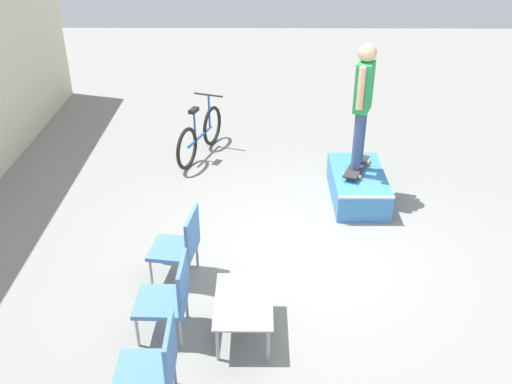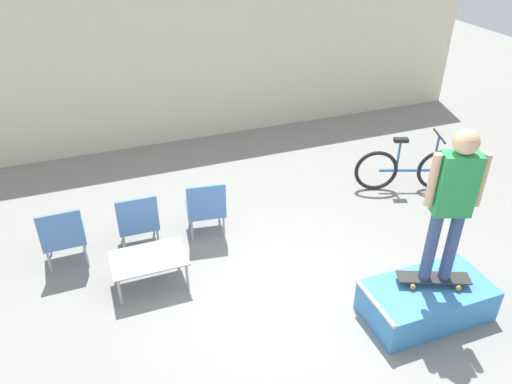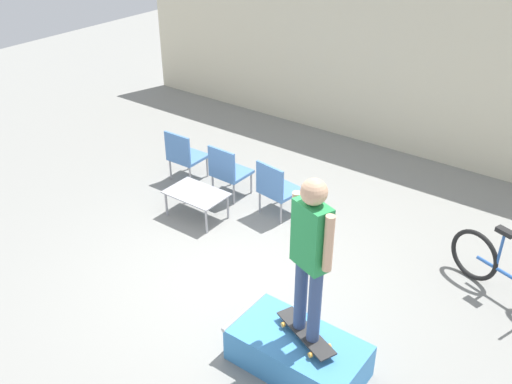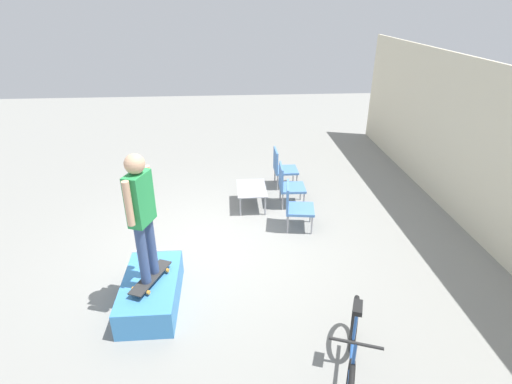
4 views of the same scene
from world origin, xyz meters
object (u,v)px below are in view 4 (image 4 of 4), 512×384
object	(u,v)px
skate_ramp_box	(151,291)
patio_chair_right	(295,205)
patio_chair_left	(282,167)
bicycle	(352,354)
person_skater	(141,209)
coffee_table	(252,190)
skateboard_on_ramp	(151,277)
patio_chair_center	(288,184)

from	to	relation	value
skate_ramp_box	patio_chair_right	xyz separation A→B (m)	(-1.92, 2.36, 0.28)
patio_chair_left	bicycle	bearing A→B (deg)	-179.93
person_skater	coffee_table	world-z (taller)	person_skater
skateboard_on_ramp	patio_chair_center	world-z (taller)	patio_chair_center
coffee_table	bicycle	xyz separation A→B (m)	(4.29, 0.85, -0.01)
patio_chair_center	bicycle	xyz separation A→B (m)	(4.29, 0.10, -0.12)
person_skater	bicycle	distance (m)	3.03
patio_chair_center	patio_chair_right	xyz separation A→B (m)	(0.93, 0.00, 0.00)
person_skater	patio_chair_left	world-z (taller)	person_skater
skateboard_on_ramp	bicycle	bearing A→B (deg)	83.10
skate_ramp_box	patio_chair_right	world-z (taller)	patio_chair_right
patio_chair_left	bicycle	size ratio (longest dim) A/B	0.55
patio_chair_left	patio_chair_center	xyz separation A→B (m)	(0.93, 0.00, 0.00)
skateboard_on_ramp	patio_chair_right	distance (m)	3.05
bicycle	patio_chair_center	bearing A→B (deg)	-159.14
bicycle	patio_chair_right	bearing A→B (deg)	-158.80
person_skater	patio_chair_center	xyz separation A→B (m)	(-2.91, 2.32, -1.08)
coffee_table	patio_chair_left	distance (m)	1.21
patio_chair_left	coffee_table	bearing A→B (deg)	140.24
skateboard_on_ramp	person_skater	bearing A→B (deg)	-3.71
person_skater	coffee_table	xyz separation A→B (m)	(-2.91, 1.57, -1.19)
patio_chair_center	skate_ramp_box	bearing A→B (deg)	141.64
skateboard_on_ramp	patio_chair_right	xyz separation A→B (m)	(-1.98, 2.32, -0.01)
coffee_table	skate_ramp_box	bearing A→B (deg)	-29.41
coffee_table	patio_chair_right	distance (m)	1.20
skateboard_on_ramp	patio_chair_left	distance (m)	4.49
person_skater	bicycle	size ratio (longest dim) A/B	1.10
person_skater	skateboard_on_ramp	bearing A→B (deg)	173.22
skateboard_on_ramp	patio_chair_left	size ratio (longest dim) A/B	0.91
person_skater	skate_ramp_box	bearing A→B (deg)	-131.08
skate_ramp_box	patio_chair_left	size ratio (longest dim) A/B	1.61
patio_chair_left	patio_chair_center	world-z (taller)	same
patio_chair_left	bicycle	world-z (taller)	bicycle
patio_chair_right	bicycle	xyz separation A→B (m)	(3.37, 0.10, -0.12)
patio_chair_center	patio_chair_right	size ratio (longest dim) A/B	1.00
skate_ramp_box	person_skater	xyz separation A→B (m)	(0.06, 0.03, 1.36)
skateboard_on_ramp	bicycle	size ratio (longest dim) A/B	0.50
skate_ramp_box	patio_chair_left	world-z (taller)	patio_chair_left
person_skater	coffee_table	bearing A→B (deg)	171.44
patio_chair_right	skateboard_on_ramp	bearing A→B (deg)	138.60
skate_ramp_box	bicycle	distance (m)	2.85
person_skater	bicycle	xyz separation A→B (m)	(1.38, 2.42, -1.20)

